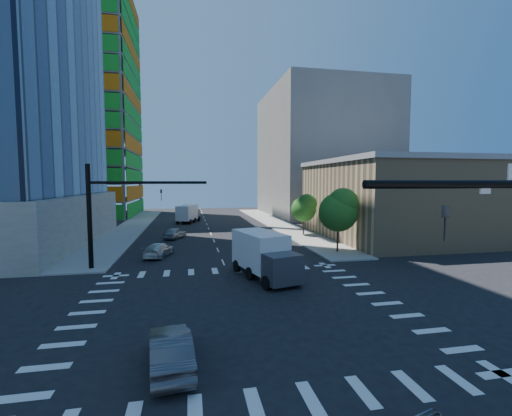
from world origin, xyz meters
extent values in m
plane|color=black|center=(0.00, 0.00, 0.00)|extent=(160.00, 160.00, 0.00)
cube|color=silver|center=(0.00, 0.00, 0.01)|extent=(20.00, 20.00, 0.01)
cube|color=gray|center=(12.50, 40.00, 0.07)|extent=(5.00, 60.00, 0.15)
cube|color=gray|center=(-12.50, 40.00, 0.07)|extent=(5.00, 60.00, 0.15)
cube|color=#1B9725|center=(-14.90, 62.00, 24.50)|extent=(0.12, 24.00, 49.00)
cube|color=#C0620B|center=(-27.50, 49.40, 24.50)|extent=(24.00, 0.12, 49.00)
cube|color=tan|center=(25.00, 22.00, 5.00)|extent=(20.00, 22.00, 10.00)
cube|color=slate|center=(25.00, 22.00, 10.30)|extent=(20.50, 22.50, 0.60)
cube|color=slate|center=(27.00, 55.00, 14.00)|extent=(24.00, 30.00, 28.00)
imported|color=black|center=(4.00, -11.50, 6.45)|extent=(0.16, 0.20, 1.00)
cylinder|color=black|center=(-11.50, 11.50, 4.65)|extent=(0.40, 0.40, 9.00)
cylinder|color=black|center=(-6.50, 11.50, 7.55)|extent=(10.00, 0.24, 0.24)
imported|color=black|center=(-5.50, 11.50, 6.45)|extent=(0.16, 0.20, 1.00)
cylinder|color=#382316|center=(12.50, 14.00, 1.29)|extent=(0.20, 0.20, 2.27)
sphere|color=#1C5015|center=(12.50, 14.00, 4.38)|extent=(4.16, 4.16, 4.16)
sphere|color=#337426|center=(12.90, 13.70, 5.35)|extent=(3.25, 3.25, 3.25)
cylinder|color=#382316|center=(12.80, 26.00, 1.11)|extent=(0.20, 0.20, 1.92)
sphere|color=#1C5015|center=(12.80, 26.00, 3.72)|extent=(3.52, 3.52, 3.52)
sphere|color=#337426|center=(13.20, 25.70, 4.55)|extent=(2.75, 2.75, 2.75)
imported|color=black|center=(5.06, 18.10, 0.80)|extent=(4.61, 6.35, 1.60)
imported|color=silver|center=(-6.18, 15.76, 0.70)|extent=(3.23, 5.19, 1.40)
imported|color=#9B9DA2|center=(-4.99, 26.83, 0.74)|extent=(3.29, 4.66, 1.47)
imported|color=#47464A|center=(-3.93, -5.98, 0.77)|extent=(2.13, 4.82, 1.54)
cube|color=silver|center=(2.78, 5.91, 2.10)|extent=(3.97, 6.03, 2.88)
cube|color=#3F3E46|center=(2.78, 5.91, 1.38)|extent=(2.97, 2.57, 2.10)
cube|color=silver|center=(-3.12, 45.01, 1.94)|extent=(4.07, 5.64, 2.66)
cube|color=#3F3E46|center=(-3.12, 45.01, 1.28)|extent=(2.84, 2.54, 1.94)
camera|label=1|loc=(-3.10, -19.90, 7.62)|focal=24.00mm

